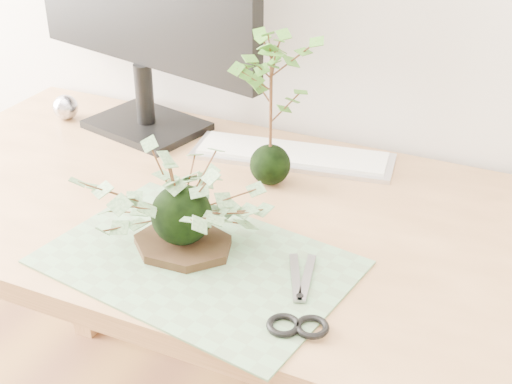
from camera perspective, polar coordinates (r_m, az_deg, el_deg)
desk at (r=1.31m, az=2.20°, el=-5.54°), size 1.60×0.70×0.74m
cutting_mat at (r=1.15m, az=-4.74°, el=-5.60°), size 0.52×0.39×0.00m
stone_dish at (r=1.18m, az=-5.84°, el=-4.19°), size 0.18×0.18×0.01m
ivy_kokedama at (r=1.13m, az=-6.10°, el=0.21°), size 0.36×0.36×0.20m
maple_kokedama at (r=1.29m, az=1.22°, el=9.76°), size 0.21×0.21×0.33m
keyboard at (r=1.47m, az=2.92°, el=2.97°), size 0.43×0.19×0.02m
foil_ball at (r=1.71m, az=-14.99°, el=6.57°), size 0.06×0.06×0.06m
scissors at (r=1.04m, az=2.89°, el=-9.65°), size 0.10×0.21×0.01m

